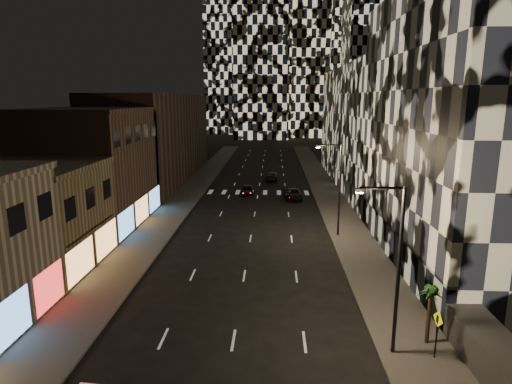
# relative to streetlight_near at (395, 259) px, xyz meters

# --- Properties ---
(sidewalk_left) EXTENTS (4.00, 120.00, 0.15)m
(sidewalk_left) POSITION_rel_streetlight_near_xyz_m (-18.35, 40.00, -5.28)
(sidewalk_left) COLOR #47443F
(sidewalk_left) RESTS_ON ground
(sidewalk_right) EXTENTS (4.00, 120.00, 0.15)m
(sidewalk_right) POSITION_rel_streetlight_near_xyz_m (1.65, 40.00, -5.28)
(sidewalk_right) COLOR #47443F
(sidewalk_right) RESTS_ON ground
(curb_left) EXTENTS (0.20, 120.00, 0.15)m
(curb_left) POSITION_rel_streetlight_near_xyz_m (-16.25, 40.00, -5.28)
(curb_left) COLOR #4C4C47
(curb_left) RESTS_ON ground
(curb_right) EXTENTS (0.20, 120.00, 0.15)m
(curb_right) POSITION_rel_streetlight_near_xyz_m (-0.45, 40.00, -5.28)
(curb_right) COLOR #4C4C47
(curb_right) RESTS_ON ground
(retail_tan) EXTENTS (10.00, 10.00, 8.00)m
(retail_tan) POSITION_rel_streetlight_near_xyz_m (-25.35, 11.00, -1.35)
(retail_tan) COLOR olive
(retail_tan) RESTS_ON ground
(retail_brown) EXTENTS (10.00, 15.00, 12.00)m
(retail_brown) POSITION_rel_streetlight_near_xyz_m (-25.35, 23.50, 0.65)
(retail_brown) COLOR #4F392C
(retail_brown) RESTS_ON ground
(retail_filler_left) EXTENTS (10.00, 40.00, 14.00)m
(retail_filler_left) POSITION_rel_streetlight_near_xyz_m (-25.35, 50.00, 1.65)
(retail_filler_left) COLOR #4F392C
(retail_filler_left) RESTS_ON ground
(midrise_right) EXTENTS (16.00, 25.00, 22.00)m
(midrise_right) POSITION_rel_streetlight_near_xyz_m (11.65, 14.50, 5.65)
(midrise_right) COLOR #232326
(midrise_right) RESTS_ON ground
(midrise_base) EXTENTS (0.60, 25.00, 3.00)m
(midrise_base) POSITION_rel_streetlight_near_xyz_m (3.95, 14.50, -3.85)
(midrise_base) COLOR #383838
(midrise_base) RESTS_ON ground
(plinth_right) EXTENTS (2.00, 8.00, 2.00)m
(plinth_right) POSITION_rel_streetlight_near_xyz_m (4.65, -2.00, -4.35)
(plinth_right) COLOR #383838
(plinth_right) RESTS_ON ground
(midrise_filler_right) EXTENTS (16.00, 40.00, 18.00)m
(midrise_filler_right) POSITION_rel_streetlight_near_xyz_m (11.65, 47.00, 3.65)
(midrise_filler_right) COLOR #232326
(midrise_filler_right) RESTS_ON ground
(streetlight_near) EXTENTS (2.55, 0.25, 9.00)m
(streetlight_near) POSITION_rel_streetlight_near_xyz_m (0.00, 0.00, 0.00)
(streetlight_near) COLOR black
(streetlight_near) RESTS_ON sidewalk_right
(streetlight_far) EXTENTS (2.55, 0.25, 9.00)m
(streetlight_far) POSITION_rel_streetlight_near_xyz_m (0.00, 20.00, 0.00)
(streetlight_far) COLOR black
(streetlight_far) RESTS_ON sidewalk_right
(car_dark_midlane) EXTENTS (1.93, 4.08, 1.35)m
(car_dark_midlane) POSITION_rel_streetlight_near_xyz_m (-9.81, 38.59, -4.68)
(car_dark_midlane) COLOR black
(car_dark_midlane) RESTS_ON ground
(car_dark_oncoming) EXTENTS (2.25, 4.92, 1.40)m
(car_dark_oncoming) POSITION_rel_streetlight_near_xyz_m (-6.42, 49.78, -4.65)
(car_dark_oncoming) COLOR black
(car_dark_oncoming) RESTS_ON ground
(car_dark_rightlane) EXTENTS (2.56, 5.00, 1.35)m
(car_dark_rightlane) POSITION_rel_streetlight_near_xyz_m (-3.51, 36.06, -4.68)
(car_dark_rightlane) COLOR black
(car_dark_rightlane) RESTS_ON ground
(ped_sign) EXTENTS (0.16, 0.87, 2.63)m
(ped_sign) POSITION_rel_streetlight_near_xyz_m (2.27, -0.45, -3.42)
(ped_sign) COLOR black
(ped_sign) RESTS_ON sidewalk_right
(palm_tree) EXTENTS (1.69, 1.71, 3.36)m
(palm_tree) POSITION_rel_streetlight_near_xyz_m (2.36, 0.98, -2.43)
(palm_tree) COLOR #47331E
(palm_tree) RESTS_ON sidewalk_right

